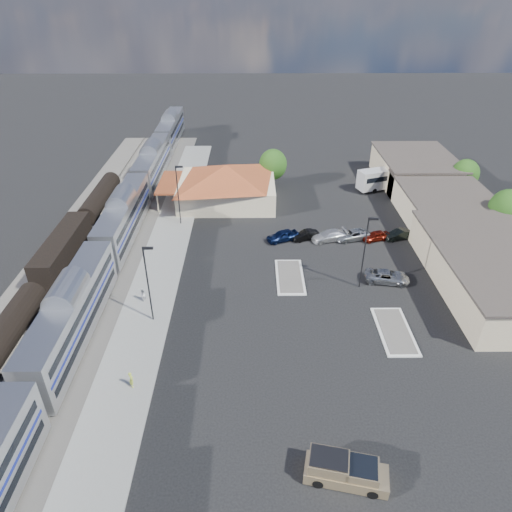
{
  "coord_description": "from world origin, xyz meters",
  "views": [
    {
      "loc": [
        -0.47,
        -43.6,
        30.9
      ],
      "look_at": [
        -0.09,
        2.38,
        2.8
      ],
      "focal_mm": 32.0,
      "sensor_mm": 36.0,
      "label": 1
    }
  ],
  "objects_px": {
    "station_depot": "(227,183)",
    "coach_bus": "(389,177)",
    "pickup_truck": "(346,471)",
    "suv": "(387,277)"
  },
  "relations": [
    {
      "from": "pickup_truck",
      "to": "suv",
      "type": "relative_size",
      "value": 1.19
    },
    {
      "from": "pickup_truck",
      "to": "coach_bus",
      "type": "distance_m",
      "value": 55.76
    },
    {
      "from": "station_depot",
      "to": "pickup_truck",
      "type": "distance_m",
      "value": 49.22
    },
    {
      "from": "pickup_truck",
      "to": "suv",
      "type": "distance_m",
      "value": 26.67
    },
    {
      "from": "station_depot",
      "to": "suv",
      "type": "distance_m",
      "value": 30.57
    },
    {
      "from": "suv",
      "to": "coach_bus",
      "type": "xyz_separation_m",
      "value": [
        7.34,
        28.22,
        1.36
      ]
    },
    {
      "from": "suv",
      "to": "coach_bus",
      "type": "relative_size",
      "value": 0.46
    },
    {
      "from": "suv",
      "to": "coach_bus",
      "type": "distance_m",
      "value": 29.19
    },
    {
      "from": "station_depot",
      "to": "coach_bus",
      "type": "xyz_separation_m",
      "value": [
        27.32,
        5.21,
        -1.04
      ]
    },
    {
      "from": "pickup_truck",
      "to": "suv",
      "type": "bearing_deg",
      "value": -8.03
    }
  ]
}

